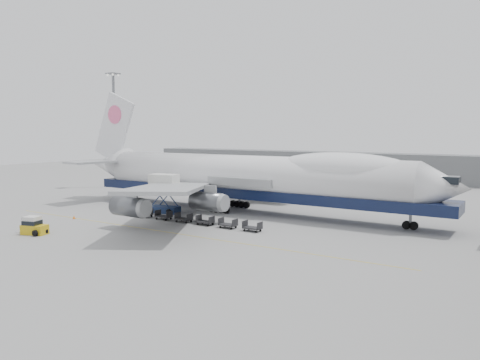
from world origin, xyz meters
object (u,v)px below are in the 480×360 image
Objects in this scene: airliner at (249,176)px; baggage_tug at (34,226)px; catering_truck at (164,191)px; ground_worker at (23,225)px.

airliner reaches higher than baggage_tug.
airliner is at bearing 24.36° from catering_truck.
catering_truck is (-10.82, -7.48, -2.20)m from airliner.
baggage_tug is at bearing -109.78° from catering_truck.
airliner reaches higher than catering_truck.
airliner is 32.49m from ground_worker.
catering_truck is 21.18m from ground_worker.
airliner is 11.13× the size of catering_truck.
baggage_tug reaches higher than ground_worker.
ground_worker is (-5.24, -20.37, -2.49)m from catering_truck.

